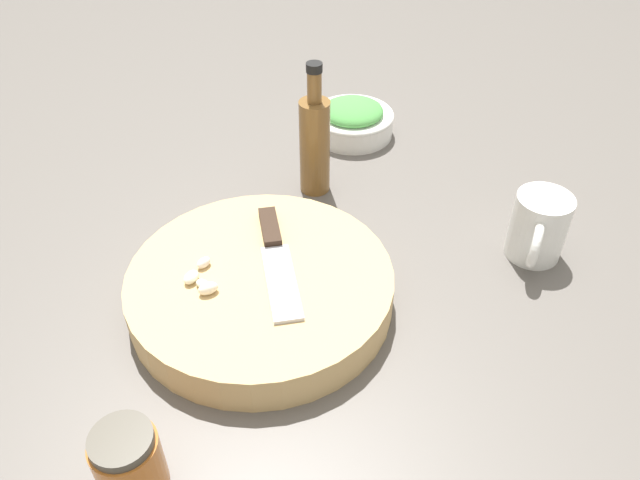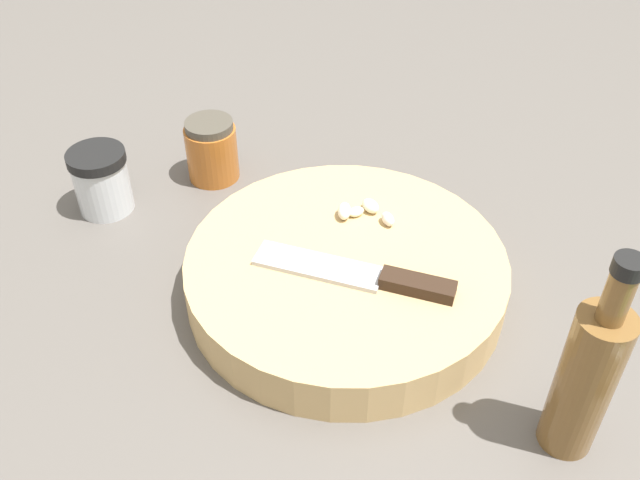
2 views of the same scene
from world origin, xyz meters
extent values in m
plane|color=#56514C|center=(0.00, 0.00, 0.00)|extent=(5.00, 5.00, 0.00)
cylinder|color=tan|center=(0.07, -0.09, 0.02)|extent=(0.32, 0.32, 0.05)
cube|color=black|center=(0.00, -0.13, 0.05)|extent=(0.07, 0.06, 0.01)
cube|color=#B2B2B7|center=(0.07, -0.06, 0.05)|extent=(0.11, 0.11, 0.01)
ellipsoid|color=#E7EAC8|center=(0.12, -0.13, 0.05)|extent=(0.01, 0.02, 0.01)
ellipsoid|color=silver|center=(0.10, -0.15, 0.05)|extent=(0.02, 0.01, 0.01)
ellipsoid|color=#EDE5C8|center=(0.12, -0.15, 0.05)|extent=(0.02, 0.02, 0.01)
ellipsoid|color=silver|center=(0.13, -0.12, 0.05)|extent=(0.03, 0.02, 0.01)
cylinder|color=silver|center=(0.32, 0.09, 0.03)|extent=(0.06, 0.06, 0.06)
cylinder|color=black|center=(0.32, 0.09, 0.07)|extent=(0.07, 0.07, 0.01)
cylinder|color=#B26023|center=(0.33, -0.05, 0.03)|extent=(0.06, 0.06, 0.07)
cylinder|color=#474238|center=(0.33, -0.05, 0.07)|extent=(0.06, 0.06, 0.01)
cylinder|color=brown|center=(-0.17, -0.17, 0.07)|extent=(0.04, 0.04, 0.15)
cylinder|color=brown|center=(-0.17, -0.17, 0.17)|extent=(0.02, 0.02, 0.04)
cylinder|color=black|center=(-0.17, -0.17, 0.20)|extent=(0.02, 0.02, 0.01)
camera|label=1|loc=(0.48, 0.26, 0.56)|focal=35.00mm
camera|label=2|loc=(-0.38, 0.18, 0.52)|focal=40.00mm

